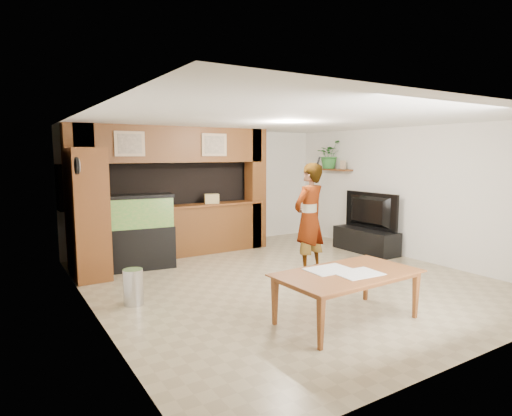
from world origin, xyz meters
TOP-DOWN VIEW (x-y plane):
  - floor at (0.00, 0.00)m, footprint 6.50×6.50m
  - ceiling at (0.00, 0.00)m, footprint 6.50×6.50m
  - wall_back at (0.00, 3.25)m, footprint 6.00×0.00m
  - wall_left at (-3.00, 0.00)m, footprint 0.00×6.50m
  - wall_right at (3.00, 0.00)m, footprint 0.00×6.50m
  - partition at (-0.95, 2.64)m, footprint 4.20×0.99m
  - wall_clock at (-2.97, 1.00)m, footprint 0.05×0.25m
  - wall_shelf at (2.85, 1.95)m, footprint 0.25×0.90m
  - pantry_cabinet at (-2.70, 1.85)m, footprint 0.54×0.89m
  - trash_can at (-2.46, 0.15)m, footprint 0.27×0.27m
  - aquarium at (-1.82, 1.95)m, footprint 1.22×0.46m
  - tv_stand at (2.65, 0.74)m, footprint 0.53×1.46m
  - television at (2.65, 0.74)m, footprint 0.24×1.35m
  - photo_frame at (2.85, 1.70)m, footprint 0.05×0.15m
  - potted_plant at (2.82, 2.15)m, footprint 0.73×0.68m
  - person at (0.65, 0.19)m, footprint 0.79×0.61m
  - microphone at (0.70, 0.03)m, footprint 0.03×0.09m
  - dining_table at (-0.39, -1.88)m, footprint 1.82×1.05m
  - newspaper_a at (-0.51, -1.65)m, footprint 0.57×0.42m
  - newspaper_b at (-0.33, -1.97)m, footprint 0.56×0.42m
  - counter_box at (-0.13, 2.45)m, footprint 0.34×0.28m

SIDE VIEW (x-z plane):
  - floor at x=0.00m, z-range 0.00..0.00m
  - tv_stand at x=2.65m, z-range 0.00..0.49m
  - trash_can at x=-2.46m, z-range 0.00..0.50m
  - dining_table at x=-0.39m, z-range 0.00..0.63m
  - newspaper_b at x=-0.33m, z-range 0.63..0.64m
  - newspaper_a at x=-0.51m, z-range 0.63..0.64m
  - aquarium at x=-1.82m, z-range -0.02..1.34m
  - television at x=2.65m, z-range 0.49..1.26m
  - person at x=0.65m, z-range 0.00..1.92m
  - pantry_cabinet at x=-2.70m, z-range 0.00..2.17m
  - counter_box at x=-0.13m, z-range 1.04..1.24m
  - wall_back at x=0.00m, z-range -1.70..4.30m
  - wall_left at x=-3.00m, z-range -1.95..4.55m
  - wall_right at x=3.00m, z-range -1.95..4.55m
  - partition at x=-0.95m, z-range 0.01..2.61m
  - wall_shelf at x=2.85m, z-range 1.68..1.72m
  - photo_frame at x=2.85m, z-range 1.72..1.92m
  - wall_clock at x=-2.97m, z-range 1.77..2.02m
  - microphone at x=0.70m, z-range 1.88..2.02m
  - potted_plant at x=2.82m, z-range 1.72..2.38m
  - ceiling at x=0.00m, z-range 2.60..2.60m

